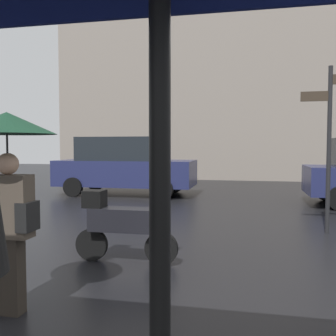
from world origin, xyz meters
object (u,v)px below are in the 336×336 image
(parked_scooter, at_px, (122,223))
(street_signpost, at_px, (330,133))
(parked_car_right, at_px, (124,166))
(pedestrian_with_umbrella, at_px, (8,160))

(parked_scooter, distance_m, street_signpost, 4.30)
(parked_scooter, relative_size, street_signpost, 0.48)
(parked_scooter, height_order, street_signpost, street_signpost)
(parked_scooter, xyz_separation_m, parked_car_right, (-2.43, 7.28, 0.42))
(parked_car_right, relative_size, street_signpost, 1.48)
(parked_scooter, distance_m, parked_car_right, 7.68)
(street_signpost, bearing_deg, parked_scooter, -141.05)
(street_signpost, bearing_deg, parked_car_right, 139.96)
(parked_car_right, distance_m, street_signpost, 7.38)
(pedestrian_with_umbrella, height_order, parked_scooter, pedestrian_with_umbrella)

